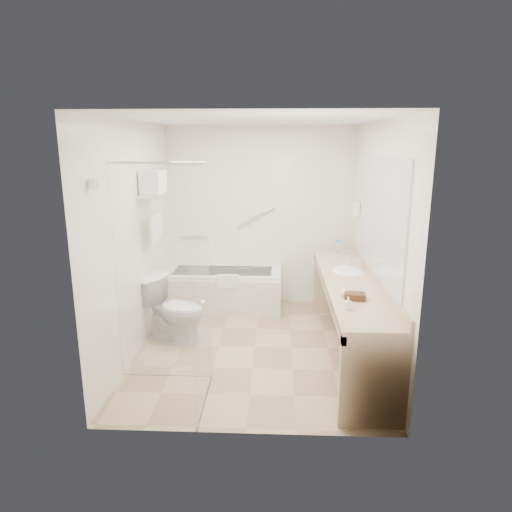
{
  "coord_description": "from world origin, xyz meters",
  "views": [
    {
      "loc": [
        0.23,
        -4.81,
        2.28
      ],
      "look_at": [
        0.0,
        0.3,
        1.0
      ],
      "focal_mm": 32.0,
      "sensor_mm": 36.0,
      "label": 1
    }
  ],
  "objects_px": {
    "bathtub": "(223,289)",
    "vanity_counter": "(350,300)",
    "toilet": "(174,310)",
    "water_bottle_left": "(348,261)",
    "amenity_basket": "(355,296)"
  },
  "relations": [
    {
      "from": "toilet",
      "to": "amenity_basket",
      "type": "height_order",
      "value": "amenity_basket"
    },
    {
      "from": "toilet",
      "to": "water_bottle_left",
      "type": "distance_m",
      "value": 2.1
    },
    {
      "from": "vanity_counter",
      "to": "amenity_basket",
      "type": "xyz_separation_m",
      "value": [
        -0.05,
        -0.59,
        0.24
      ]
    },
    {
      "from": "amenity_basket",
      "to": "water_bottle_left",
      "type": "relative_size",
      "value": 0.98
    },
    {
      "from": "toilet",
      "to": "water_bottle_left",
      "type": "bearing_deg",
      "value": -61.77
    },
    {
      "from": "bathtub",
      "to": "vanity_counter",
      "type": "distance_m",
      "value": 2.09
    },
    {
      "from": "bathtub",
      "to": "vanity_counter",
      "type": "relative_size",
      "value": 0.59
    },
    {
      "from": "amenity_basket",
      "to": "water_bottle_left",
      "type": "bearing_deg",
      "value": 85.04
    },
    {
      "from": "water_bottle_left",
      "to": "vanity_counter",
      "type": "bearing_deg",
      "value": -94.71
    },
    {
      "from": "vanity_counter",
      "to": "water_bottle_left",
      "type": "height_order",
      "value": "water_bottle_left"
    },
    {
      "from": "bathtub",
      "to": "water_bottle_left",
      "type": "height_order",
      "value": "water_bottle_left"
    },
    {
      "from": "vanity_counter",
      "to": "toilet",
      "type": "height_order",
      "value": "vanity_counter"
    },
    {
      "from": "vanity_counter",
      "to": "toilet",
      "type": "relative_size",
      "value": 3.52
    },
    {
      "from": "toilet",
      "to": "vanity_counter",
      "type": "bearing_deg",
      "value": -76.51
    },
    {
      "from": "bathtub",
      "to": "vanity_counter",
      "type": "bearing_deg",
      "value": -42.35
    }
  ]
}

